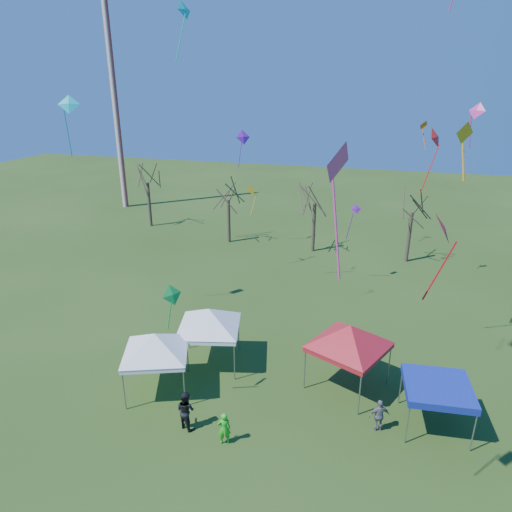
% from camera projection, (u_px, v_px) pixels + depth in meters
% --- Properties ---
extents(ground, '(140.00, 140.00, 0.00)m').
position_uv_depth(ground, '(275.00, 437.00, 20.40)').
color(ground, '#274115').
rests_on(ground, ground).
extents(radio_mast, '(0.70, 0.70, 25.00)m').
position_uv_depth(radio_mast, '(115.00, 103.00, 53.70)').
color(radio_mast, silver).
rests_on(radio_mast, ground).
extents(tree_0, '(3.83, 3.83, 8.44)m').
position_uv_depth(tree_0, '(146.00, 167.00, 48.06)').
color(tree_0, '#3D2D21').
rests_on(tree_0, ground).
extents(tree_1, '(3.42, 3.42, 7.54)m').
position_uv_depth(tree_1, '(228.00, 184.00, 43.24)').
color(tree_1, '#3D2D21').
rests_on(tree_1, ground).
extents(tree_2, '(3.71, 3.71, 8.18)m').
position_uv_depth(tree_2, '(316.00, 185.00, 40.64)').
color(tree_2, '#3D2D21').
rests_on(tree_2, ground).
extents(tree_3, '(3.59, 3.59, 7.91)m').
position_uv_depth(tree_3, '(414.00, 194.00, 38.24)').
color(tree_3, '#3D2D21').
rests_on(tree_3, ground).
extents(tent_white_west, '(4.03, 4.03, 3.81)m').
position_uv_depth(tent_white_west, '(155.00, 338.00, 22.46)').
color(tent_white_west, gray).
rests_on(tent_white_west, ground).
extents(tent_white_mid, '(4.36, 4.36, 3.96)m').
position_uv_depth(tent_white_mid, '(209.00, 313.00, 24.63)').
color(tent_white_mid, gray).
rests_on(tent_white_mid, ground).
extents(tent_red, '(4.42, 4.42, 4.17)m').
position_uv_depth(tent_red, '(350.00, 330.00, 22.61)').
color(tent_red, gray).
rests_on(tent_red, ground).
extents(tent_blue, '(3.15, 3.15, 2.27)m').
position_uv_depth(tent_blue, '(438.00, 388.00, 20.32)').
color(tent_blue, gray).
rests_on(tent_blue, ground).
extents(person_dark, '(1.11, 0.99, 1.89)m').
position_uv_depth(person_dark, '(186.00, 410.00, 20.66)').
color(person_dark, black).
rests_on(person_dark, ground).
extents(person_grey, '(1.02, 0.71, 1.61)m').
position_uv_depth(person_grey, '(379.00, 415.00, 20.52)').
color(person_grey, slate).
rests_on(person_grey, ground).
extents(person_green, '(0.68, 0.58, 1.57)m').
position_uv_depth(person_green, '(224.00, 428.00, 19.79)').
color(person_green, green).
rests_on(person_green, ground).
extents(kite_19, '(0.84, 0.87, 2.06)m').
position_uv_depth(kite_19, '(423.00, 126.00, 31.55)').
color(kite_19, '#F05B0C').
rests_on(kite_19, ground).
extents(kite_8, '(1.39, 1.20, 3.49)m').
position_uv_depth(kite_8, '(69.00, 105.00, 25.70)').
color(kite_8, '#0CB5BE').
rests_on(kite_8, ground).
extents(kite_1, '(0.90, 1.07, 2.22)m').
position_uv_depth(kite_1, '(172.00, 296.00, 20.27)').
color(kite_1, green).
rests_on(kite_1, ground).
extents(kite_17, '(0.92, 1.20, 3.31)m').
position_uv_depth(kite_17, '(436.00, 139.00, 22.34)').
color(kite_17, red).
rests_on(kite_17, ground).
extents(kite_7, '(1.01, 1.24, 3.34)m').
position_uv_depth(kite_7, '(184.00, 10.00, 26.72)').
color(kite_7, '#0DC5B9').
rests_on(kite_7, ground).
extents(kite_5, '(0.81, 1.19, 3.61)m').
position_uv_depth(kite_5, '(336.00, 165.00, 10.83)').
color(kite_5, '#E1328A').
rests_on(kite_5, ground).
extents(kite_22, '(1.09, 1.03, 2.83)m').
position_uv_depth(kite_22, '(356.00, 210.00, 34.05)').
color(kite_22, '#7517A3').
rests_on(kite_22, ground).
extents(kite_27, '(0.72, 1.11, 2.67)m').
position_uv_depth(kite_27, '(444.00, 229.00, 13.09)').
color(kite_27, red).
rests_on(kite_27, ground).
extents(kite_9, '(0.58, 0.52, 1.58)m').
position_uv_depth(kite_9, '(464.00, 135.00, 11.99)').
color(kite_9, orange).
rests_on(kite_9, ground).
extents(kite_2, '(1.35, 1.34, 3.39)m').
position_uv_depth(kite_2, '(243.00, 137.00, 40.16)').
color(kite_2, purple).
rests_on(kite_2, ground).
extents(kite_13, '(1.03, 0.91, 2.37)m').
position_uv_depth(kite_13, '(251.00, 191.00, 36.43)').
color(kite_13, yellow).
rests_on(kite_13, ground).
extents(kite_18, '(0.87, 0.79, 2.07)m').
position_uv_depth(kite_18, '(477.00, 112.00, 20.66)').
color(kite_18, '#D32F8E').
rests_on(kite_18, ground).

